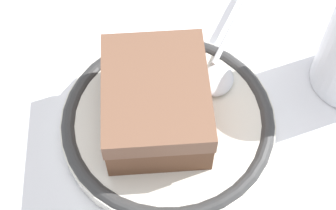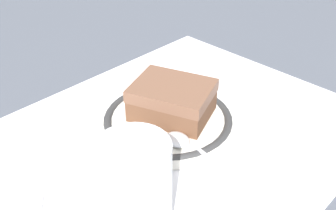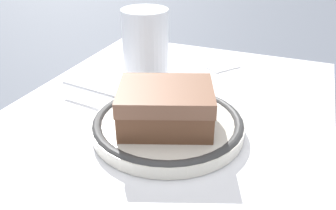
# 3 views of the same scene
# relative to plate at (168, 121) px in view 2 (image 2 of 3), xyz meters

# --- Properties ---
(ground_plane) EXTENTS (2.40, 2.40, 0.00)m
(ground_plane) POSITION_rel_plate_xyz_m (-0.03, -0.02, -0.01)
(ground_plane) COLOR #4C515B
(placemat) EXTENTS (0.54, 0.40, 0.00)m
(placemat) POSITION_rel_plate_xyz_m (-0.03, -0.02, -0.01)
(placemat) COLOR white
(placemat) RESTS_ON ground_plane
(plate) EXTENTS (0.17, 0.17, 0.02)m
(plate) POSITION_rel_plate_xyz_m (0.00, 0.00, 0.00)
(plate) COLOR silver
(plate) RESTS_ON placemat
(cake_slice) EXTENTS (0.11, 0.12, 0.05)m
(cake_slice) POSITION_rel_plate_xyz_m (0.01, 0.00, 0.03)
(cake_slice) COLOR brown
(cake_slice) RESTS_ON plate
(spoon) EXTENTS (0.03, 0.14, 0.01)m
(spoon) POSITION_rel_plate_xyz_m (-0.03, -0.06, 0.01)
(spoon) COLOR silver
(spoon) RESTS_ON plate
(cup) EXTENTS (0.07, 0.07, 0.10)m
(cup) POSITION_rel_plate_xyz_m (-0.14, -0.09, 0.04)
(cup) COLOR white
(cup) RESTS_ON placemat
(sugar_packet) EXTENTS (0.06, 0.05, 0.01)m
(sugar_packet) POSITION_rel_plate_xyz_m (-0.21, 0.01, -0.01)
(sugar_packet) COLOR white
(sugar_packet) RESTS_ON placemat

